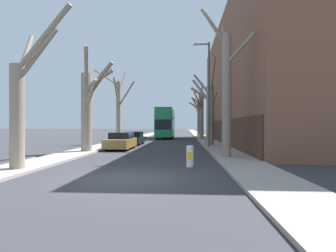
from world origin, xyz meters
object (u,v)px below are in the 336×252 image
street_tree_left_1 (88,105)px  lamp_post (208,90)px  street_tree_left_2 (118,108)px  street_tree_right_0 (226,88)px  traffic_bollard (190,156)px  parked_car_0 (121,141)px  parked_car_1 (134,138)px  street_tree_left_0 (21,102)px  street_tree_right_2 (201,114)px  double_decker_bus (166,122)px  street_tree_right_1 (209,109)px  street_tree_right_3 (199,116)px

street_tree_left_1 → lamp_post: 9.90m
street_tree_left_2 → lamp_post: 10.32m
street_tree_right_0 → street_tree_left_1: bearing=164.7°
street_tree_right_0 → lamp_post: street_tree_right_0 is taller
street_tree_left_2 → lamp_post: lamp_post is taller
lamp_post → traffic_bollard: (-1.74, -10.16, -4.48)m
parked_car_0 → parked_car_1: bearing=90.0°
street_tree_right_0 → parked_car_0: street_tree_right_0 is taller
street_tree_left_0 → street_tree_left_1: street_tree_left_1 is taller
street_tree_left_1 → street_tree_right_2: (9.14, 18.02, 0.22)m
double_decker_bus → traffic_bollard: (3.11, -27.92, -2.03)m
street_tree_left_2 → traffic_bollard: street_tree_left_2 is taller
street_tree_left_0 → parked_car_0: size_ratio=1.58×
parked_car_1 → lamp_post: lamp_post is taller
street_tree_right_1 → parked_car_1: size_ratio=1.98×
street_tree_right_3 → street_tree_right_1: bearing=-90.7°
street_tree_left_1 → street_tree_right_0: street_tree_right_0 is taller
street_tree_left_1 → street_tree_right_2: size_ratio=0.91×
lamp_post → street_tree_left_2: bearing=151.2°
parked_car_0 → lamp_post: bearing=11.4°
street_tree_right_2 → street_tree_right_3: (0.26, 10.26, 0.04)m
street_tree_right_2 → double_decker_bus: (-5.20, 3.97, -1.07)m
street_tree_left_0 → street_tree_right_3: street_tree_right_3 is taller
parked_car_0 → traffic_bollard: bearing=-58.3°
street_tree_right_2 → lamp_post: bearing=-91.4°
street_tree_right_0 → street_tree_right_1: (-0.11, 9.49, -0.68)m
street_tree_left_1 → street_tree_right_2: street_tree_right_2 is taller
double_decker_bus → traffic_bollard: double_decker_bus is taller
street_tree_left_2 → traffic_bollard: size_ratio=8.14×
street_tree_right_0 → traffic_bollard: (-2.21, -3.38, -3.67)m
parked_car_0 → street_tree_left_2: bearing=106.2°
street_tree_right_0 → street_tree_right_3: (0.13, 30.82, -0.52)m
street_tree_left_1 → traffic_bollard: (7.06, -5.93, -2.88)m
street_tree_right_3 → parked_car_0: size_ratio=1.85×
parked_car_1 → lamp_post: (7.13, -4.01, 4.35)m
street_tree_right_1 → street_tree_right_3: bearing=89.3°
parked_car_0 → parked_car_1: size_ratio=1.03×
street_tree_right_2 → parked_car_0: bearing=-116.1°
double_decker_bus → lamp_post: 18.57m
street_tree_right_2 → street_tree_left_0: bearing=-109.9°
parked_car_1 → traffic_bollard: 15.16m
street_tree_right_3 → double_decker_bus: (-5.46, -6.29, -1.11)m
street_tree_right_0 → street_tree_right_2: bearing=90.4°
street_tree_right_1 → street_tree_right_2: 11.08m
street_tree_left_2 → street_tree_left_1: bearing=-88.8°
street_tree_right_1 → street_tree_right_3: 21.34m
street_tree_left_0 → parked_car_0: 10.69m
street_tree_left_1 → street_tree_left_0: bearing=-90.8°
street_tree_left_0 → parked_car_1: bearing=83.6°
street_tree_right_1 → lamp_post: lamp_post is taller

